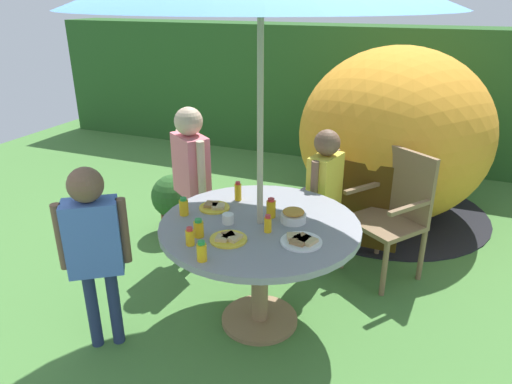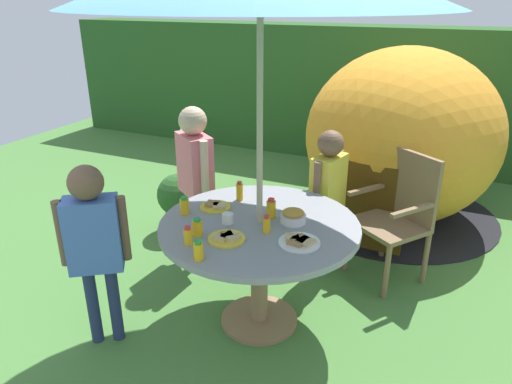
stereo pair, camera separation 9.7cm
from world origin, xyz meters
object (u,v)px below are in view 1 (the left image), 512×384
child_in_blue_shirt (93,237)px  juice_bottle_mid_left (202,252)px  wooden_chair (394,208)px  juice_bottle_near_left (190,237)px  potted_plant (173,200)px  juice_bottle_center_front (271,208)px  dome_tent (394,135)px  juice_bottle_near_right (268,224)px  child_in_pink_shirt (191,166)px  juice_bottle_far_left (199,228)px  juice_bottle_center_back (238,192)px  juice_bottle_far_right (184,207)px  plate_front_edge (228,238)px  cup_near (228,219)px  plate_back_edge (301,241)px  snack_bowl (293,216)px  garden_table (260,241)px  child_in_yellow_shirt (325,183)px  plate_mid_right (215,207)px

child_in_blue_shirt → juice_bottle_mid_left: bearing=-32.2°
wooden_chair → juice_bottle_near_left: 1.69m
potted_plant → juice_bottle_center_front: (1.24, -0.81, 0.48)m
dome_tent → juice_bottle_near_right: 2.21m
juice_bottle_near_right → child_in_pink_shirt: bearing=143.0°
child_in_blue_shirt → juice_bottle_far_left: (0.54, 0.26, 0.04)m
potted_plant → juice_bottle_near_left: bearing=-54.3°
child_in_blue_shirt → juice_bottle_near_right: bearing=-7.2°
juice_bottle_center_front → juice_bottle_center_back: size_ratio=0.95×
juice_bottle_near_left → juice_bottle_far_right: (-0.23, 0.32, 0.00)m
plate_front_edge → juice_bottle_center_back: 0.57m
potted_plant → wooden_chair: bearing=1.5°
juice_bottle_near_right → juice_bottle_near_left: bearing=-138.1°
juice_bottle_far_right → cup_near: 0.31m
wooden_chair → juice_bottle_near_right: size_ratio=8.93×
plate_back_edge → juice_bottle_near_left: (-0.56, -0.26, 0.04)m
child_in_pink_shirt → juice_bottle_far_right: child_in_pink_shirt is taller
wooden_chair → dome_tent: size_ratio=0.47×
cup_near → juice_bottle_center_front: bearing=41.2°
snack_bowl → juice_bottle_far_left: (-0.44, -0.38, 0.01)m
snack_bowl → cup_near: bearing=-154.6°
garden_table → child_in_yellow_shirt: (0.19, 0.83, 0.12)m
child_in_blue_shirt → juice_bottle_near_right: size_ratio=10.74×
plate_mid_right → juice_bottle_mid_left: (0.23, -0.61, 0.04)m
dome_tent → juice_bottle_center_back: bearing=-111.2°
snack_bowl → juice_bottle_far_right: juice_bottle_far_right is taller
juice_bottle_far_left → juice_bottle_near_left: bearing=-88.2°
juice_bottle_near_right → juice_bottle_center_front: size_ratio=0.86×
wooden_chair → child_in_blue_shirt: bearing=-98.7°
wooden_chair → juice_bottle_near_right: 1.25m
juice_bottle_far_left → juice_bottle_far_right: juice_bottle_far_right is taller
child_in_pink_shirt → plate_back_edge: bearing=2.7°
wooden_chair → plate_mid_right: wooden_chair is taller
wooden_chair → child_in_pink_shirt: bearing=-129.5°
child_in_blue_shirt → juice_bottle_near_left: child_in_blue_shirt is taller
garden_table → plate_back_edge: 0.37m
dome_tent → snack_bowl: size_ratio=13.13×
snack_bowl → juice_bottle_near_right: 0.21m
child_in_yellow_shirt → cup_near: child_in_yellow_shirt is taller
juice_bottle_near_right → child_in_blue_shirt: bearing=-152.4°
garden_table → plate_front_edge: bearing=-106.8°
juice_bottle_far_left → juice_bottle_near_right: bearing=30.2°
juice_bottle_far_right → cup_near: juice_bottle_far_right is taller
juice_bottle_mid_left → wooden_chair: bearing=61.4°
child_in_blue_shirt → snack_bowl: bearing=-1.5°
child_in_blue_shirt → juice_bottle_near_left: (0.54, 0.15, 0.04)m
child_in_blue_shirt → plate_mid_right: size_ratio=5.87×
juice_bottle_center_back → plate_front_edge: bearing=-71.3°
plate_front_edge → plate_back_edge: bearing=18.2°
child_in_blue_shirt → juice_bottle_far_right: child_in_blue_shirt is taller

